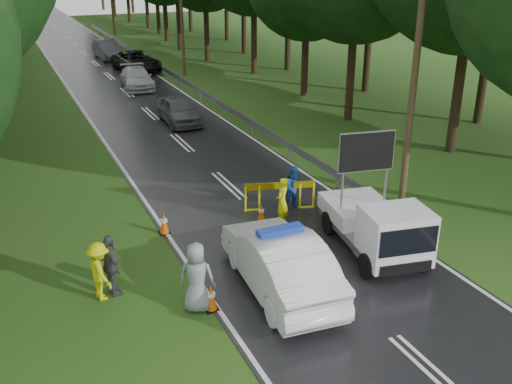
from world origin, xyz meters
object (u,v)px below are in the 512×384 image
police_sedan (280,262)px  officer (282,202)px  civilian (294,188)px  queue_car_first (178,110)px  queue_car_fourth (107,49)px  work_truck (378,226)px  queue_car_third (137,61)px  barrier (280,189)px  queue_car_second (137,78)px

police_sedan → officer: bearing=-113.4°
civilian → officer: bearing=-132.3°
officer → queue_car_first: 13.48m
police_sedan → queue_car_fourth: size_ratio=1.07×
civilian → queue_car_first: 12.48m
civilian → queue_car_fourth: (0.16, 35.05, -0.00)m
officer → work_truck: bearing=78.2°
work_truck → queue_car_third: work_truck is taller
queue_car_fourth → queue_car_first: bearing=-94.7°
work_truck → barrier: 4.25m
officer → queue_car_third: bearing=-135.3°
queue_car_third → queue_car_fourth: (-0.92, 6.96, 0.02)m
queue_car_fourth → barrier: bearing=-94.4°
work_truck → queue_car_first: bearing=103.4°
queue_car_first → queue_car_third: size_ratio=0.74×
barrier → queue_car_fourth: queue_car_fourth is taller
work_truck → officer: work_truck is taller
queue_car_first → queue_car_third: bearing=85.7°
barrier → officer: 1.23m
police_sedan → officer: (1.83, 3.49, -0.00)m
queue_car_second → queue_car_third: queue_car_third is taller
queue_car_fourth → police_sedan: bearing=-97.6°
queue_car_fourth → queue_car_third: bearing=-85.8°
police_sedan → queue_car_third: police_sedan is taller
work_truck → queue_car_first: work_truck is taller
officer → queue_car_fourth: size_ratio=0.35×
police_sedan → queue_car_fourth: police_sedan is taller
barrier → queue_car_first: (0.12, 12.34, -0.08)m
barrier → civilian: size_ratio=1.52×
police_sedan → barrier: police_sedan is taller
queue_car_second → work_truck: bearing=-82.4°
police_sedan → civilian: (2.80, 4.49, -0.04)m
officer → queue_car_third: 29.16m
work_truck → civilian: 4.01m
officer → queue_car_third: size_ratio=0.30×
queue_car_first → civilian: bearing=-87.3°
officer → queue_car_second: size_ratio=0.36×
police_sedan → barrier: size_ratio=2.13×
civilian → queue_car_third: size_ratio=0.29×
barrier → civilian: (0.49, -0.13, 0.01)m
queue_car_second → queue_car_fourth: bearing=93.2°
barrier → officer: bearing=-96.3°
police_sedan → queue_car_third: bearing=-92.5°
barrier → queue_car_second: 21.96m
barrier → queue_car_third: bearing=103.5°
barrier → queue_car_second: (0.16, 21.96, -0.10)m
queue_car_second → queue_car_fourth: (0.49, 12.96, 0.11)m
officer → queue_car_first: (0.61, 13.47, -0.13)m
officer → queue_car_third: (2.05, 29.09, -0.06)m
police_sedan → work_truck: 3.54m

